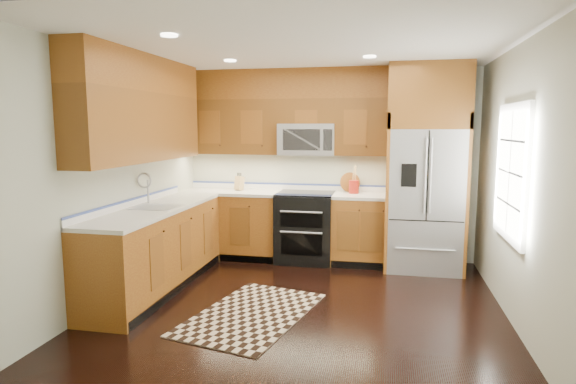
% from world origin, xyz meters
% --- Properties ---
extents(ground, '(4.00, 4.00, 0.00)m').
position_xyz_m(ground, '(0.00, 0.00, 0.00)').
color(ground, black).
rests_on(ground, ground).
extents(wall_back, '(4.00, 0.02, 2.60)m').
position_xyz_m(wall_back, '(0.00, 2.00, 1.30)').
color(wall_back, '#B5BAA7').
rests_on(wall_back, ground).
extents(wall_left, '(0.02, 4.00, 2.60)m').
position_xyz_m(wall_left, '(-2.00, 0.00, 1.30)').
color(wall_left, '#B5BAA7').
rests_on(wall_left, ground).
extents(wall_right, '(0.02, 4.00, 2.60)m').
position_xyz_m(wall_right, '(2.00, 0.00, 1.30)').
color(wall_right, '#B5BAA7').
rests_on(wall_right, ground).
extents(window, '(0.04, 1.10, 1.30)m').
position_xyz_m(window, '(1.98, 0.20, 1.40)').
color(window, white).
rests_on(window, ground).
extents(base_cabinets, '(2.85, 3.00, 0.90)m').
position_xyz_m(base_cabinets, '(-1.23, 0.90, 0.45)').
color(base_cabinets, '#8D5C1B').
rests_on(base_cabinets, ground).
extents(countertop, '(2.86, 3.01, 0.04)m').
position_xyz_m(countertop, '(-1.09, 1.01, 0.92)').
color(countertop, silver).
rests_on(countertop, base_cabinets).
extents(upper_cabinets, '(2.85, 3.00, 1.15)m').
position_xyz_m(upper_cabinets, '(-1.15, 1.09, 2.02)').
color(upper_cabinets, brown).
rests_on(upper_cabinets, ground).
extents(range, '(0.76, 0.67, 0.95)m').
position_xyz_m(range, '(-0.25, 1.67, 0.47)').
color(range, black).
rests_on(range, ground).
extents(microwave, '(0.76, 0.40, 0.42)m').
position_xyz_m(microwave, '(-0.25, 1.80, 1.66)').
color(microwave, '#B2B2B7').
rests_on(microwave, ground).
extents(refrigerator, '(0.98, 0.75, 2.60)m').
position_xyz_m(refrigerator, '(1.30, 1.63, 1.30)').
color(refrigerator, '#B2B2B7').
rests_on(refrigerator, ground).
extents(sink_faucet, '(0.54, 0.44, 0.37)m').
position_xyz_m(sink_faucet, '(-1.73, 0.23, 0.99)').
color(sink_faucet, '#B2B2B7').
rests_on(sink_faucet, countertop).
extents(rug, '(1.28, 1.76, 0.01)m').
position_xyz_m(rug, '(-0.44, -0.33, 0.01)').
color(rug, black).
rests_on(rug, ground).
extents(knife_block, '(0.11, 0.14, 0.25)m').
position_xyz_m(knife_block, '(-1.22, 1.79, 1.04)').
color(knife_block, tan).
rests_on(knife_block, countertop).
extents(utensil_crock, '(0.15, 0.15, 0.37)m').
position_xyz_m(utensil_crock, '(0.39, 1.77, 1.07)').
color(utensil_crock, maroon).
rests_on(utensil_crock, countertop).
extents(cutting_board, '(0.34, 0.34, 0.02)m').
position_xyz_m(cutting_board, '(0.33, 1.90, 0.95)').
color(cutting_board, brown).
rests_on(cutting_board, countertop).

